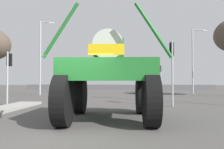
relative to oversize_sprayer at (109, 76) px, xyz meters
The scene contains 10 objects.
ground_plane 15.15m from the oversize_sprayer, 93.62° to the left, with size 120.00×120.00×0.00m, color #4C4947.
oversize_sprayer is the anchor object (origin of this frame).
sedan_ahead 19.90m from the oversize_sprayer, 82.19° to the left, with size 2.09×4.20×1.52m.
traffic_signal_near_left 8.78m from the oversize_sprayer, 143.83° to the left, with size 0.24×0.54×3.49m.
traffic_signal_near_right 6.35m from the oversize_sprayer, 55.69° to the left, with size 0.24×0.54×4.10m.
traffic_signal_far_left 22.10m from the oversize_sprayer, 76.77° to the left, with size 0.24×0.55×3.68m.
traffic_signal_far_right 22.90m from the oversize_sprayer, 110.07° to the left, with size 0.24×0.55×3.92m.
streetlight_far_left 18.27m from the oversize_sprayer, 119.59° to the left, with size 1.63×0.24×8.27m.
streetlight_far_right 21.24m from the oversize_sprayer, 65.68° to the left, with size 1.83×0.24×7.87m.
roadside_barrier 31.40m from the oversize_sprayer, 91.74° to the left, with size 32.98×0.24×0.90m, color #59595B.
Camera 1 is at (1.77, -6.73, 1.59)m, focal length 37.61 mm.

